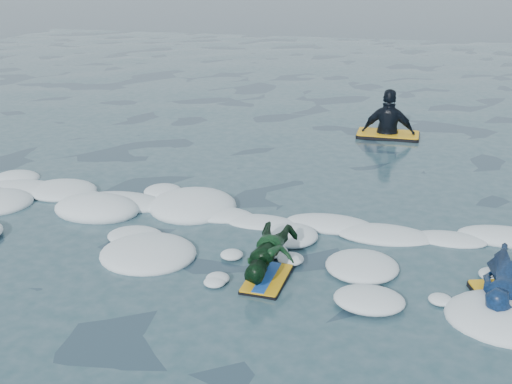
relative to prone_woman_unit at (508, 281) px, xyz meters
The scene contains 5 objects.
ground 2.88m from the prone_woman_unit, behind, with size 120.00×120.00×0.00m, color #1A283F.
foam_band 3.03m from the prone_woman_unit, 161.79° to the left, with size 12.00×3.10×0.30m, color white, non-canonical shape.
prone_woman_unit is the anchor object (origin of this frame).
prone_child_unit 2.52m from the prone_woman_unit, behind, with size 0.63×1.19×0.45m.
waiting_rider_unit 6.20m from the prone_woman_unit, 104.83° to the left, with size 1.20×0.66×1.80m.
Camera 1 is at (1.79, -6.32, 3.42)m, focal length 45.00 mm.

